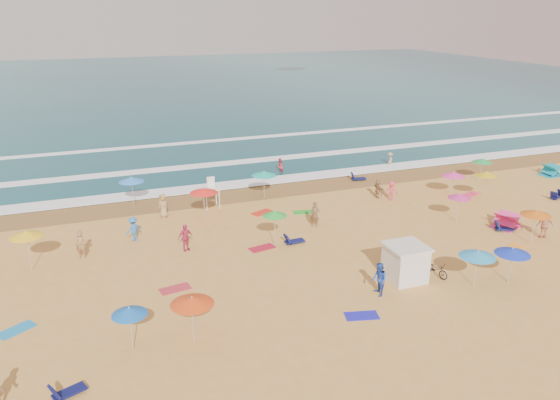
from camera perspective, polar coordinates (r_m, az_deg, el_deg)
name	(u,v)px	position (r m, az deg, el deg)	size (l,w,h in m)	color
ground	(295,254)	(34.92, 1.53, -5.64)	(220.00, 220.00, 0.00)	gold
ocean	(137,86)	(114.86, -14.70, 11.42)	(220.00, 140.00, 0.18)	#0C4756
wet_sand	(239,194)	(45.90, -4.32, 0.59)	(220.00, 220.00, 0.00)	olive
surf_foam	(213,166)	(54.03, -6.98, 3.51)	(200.00, 18.70, 0.05)	white
cabana	(405,263)	(32.18, 12.96, -6.48)	(2.00, 2.00, 2.00)	silver
cabana_roof	(407,246)	(31.74, 13.10, -4.75)	(2.20, 2.20, 0.12)	silver
bicycle	(435,269)	(33.22, 15.94, -6.95)	(0.60, 1.72, 0.90)	black
lifeguard_stand	(211,195)	(42.85, -7.19, 0.57)	(1.20, 1.20, 2.10)	white
beach_umbrellas	(328,214)	(35.62, 5.04, -1.45)	(39.51, 28.81, 0.82)	green
loungers	(403,243)	(36.97, 12.76, -4.37)	(44.84, 23.95, 0.34)	#101450
towels	(261,269)	(32.92, -2.00, -7.26)	(45.74, 20.91, 0.03)	#B4162C
popup_tents	(532,191)	(49.43, 24.83, 0.90)	(15.25, 10.60, 1.20)	#ED3482
beachgoers	(264,220)	(38.14, -1.65, -2.08)	(40.27, 27.51, 2.12)	#D1343B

